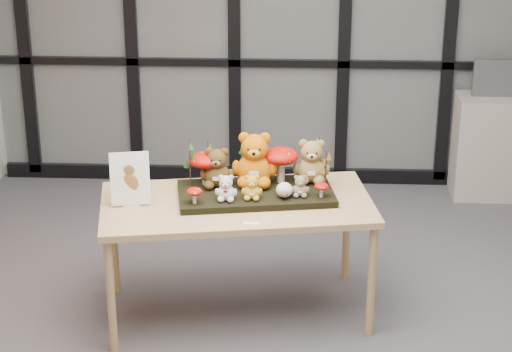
# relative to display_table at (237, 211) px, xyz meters

# --- Properties ---
(floor) EXTENTS (5.00, 5.00, 0.00)m
(floor) POSITION_rel_display_table_xyz_m (0.28, -0.21, -0.71)
(floor) COLOR #55555B
(floor) RESTS_ON ground
(room_shell) EXTENTS (5.00, 5.00, 5.00)m
(room_shell) POSITION_rel_display_table_xyz_m (0.28, -0.21, 0.97)
(room_shell) COLOR #B2AFA8
(room_shell) RESTS_ON floor
(glass_partition) EXTENTS (4.90, 0.06, 2.78)m
(glass_partition) POSITION_rel_display_table_xyz_m (0.28, 2.26, 0.71)
(glass_partition) COLOR #2D383F
(glass_partition) RESTS_ON floor
(display_table) EXTENTS (1.77, 1.09, 0.77)m
(display_table) POSITION_rel_display_table_xyz_m (0.00, 0.00, 0.00)
(display_table) COLOR tan
(display_table) RESTS_ON floor
(diorama_tray) EXTENTS (1.02, 0.62, 0.04)m
(diorama_tray) POSITION_rel_display_table_xyz_m (0.11, 0.08, 0.09)
(diorama_tray) COLOR black
(diorama_tray) RESTS_ON display_table
(bear_pooh_yellow) EXTENTS (0.32, 0.30, 0.37)m
(bear_pooh_yellow) POSITION_rel_display_table_xyz_m (0.10, 0.20, 0.29)
(bear_pooh_yellow) COLOR #CB6506
(bear_pooh_yellow) RESTS_ON diorama_tray
(bear_brown_medium) EXTENTS (0.24, 0.22, 0.28)m
(bear_brown_medium) POSITION_rel_display_table_xyz_m (-0.13, 0.15, 0.25)
(bear_brown_medium) COLOR #4C3416
(bear_brown_medium) RESTS_ON diorama_tray
(bear_tan_back) EXTENTS (0.27, 0.25, 0.31)m
(bear_tan_back) POSITION_rel_display_table_xyz_m (0.46, 0.25, 0.26)
(bear_tan_back) COLOR olive
(bear_tan_back) RESTS_ON diorama_tray
(bear_small_yellow) EXTENTS (0.15, 0.14, 0.17)m
(bear_small_yellow) POSITION_rel_display_table_xyz_m (0.10, -0.04, 0.19)
(bear_small_yellow) COLOR gold
(bear_small_yellow) RESTS_ON diorama_tray
(bear_white_bow) EXTENTS (0.15, 0.14, 0.18)m
(bear_white_bow) POSITION_rel_display_table_xyz_m (-0.06, -0.07, 0.19)
(bear_white_bow) COLOR silver
(bear_white_bow) RESTS_ON diorama_tray
(bear_beige_small) EXTENTS (0.13, 0.12, 0.15)m
(bear_beige_small) POSITION_rel_display_table_xyz_m (0.39, 0.01, 0.18)
(bear_beige_small) COLOR #8E7754
(bear_beige_small) RESTS_ON diorama_tray
(plush_cream_hedgehog) EXTENTS (0.09, 0.08, 0.10)m
(plush_cream_hedgehog) POSITION_rel_display_table_xyz_m (0.29, -0.01, 0.16)
(plush_cream_hedgehog) COLOR silver
(plush_cream_hedgehog) RESTS_ON diorama_tray
(mushroom_back_left) EXTENTS (0.21, 0.21, 0.23)m
(mushroom_back_left) POSITION_rel_display_table_xyz_m (-0.20, 0.17, 0.22)
(mushroom_back_left) COLOR #9B0D05
(mushroom_back_left) RESTS_ON diorama_tray
(mushroom_back_right) EXTENTS (0.22, 0.22, 0.25)m
(mushroom_back_right) POSITION_rel_display_table_xyz_m (0.26, 0.24, 0.23)
(mushroom_back_right) COLOR #9B0D05
(mushroom_back_right) RESTS_ON diorama_tray
(mushroom_front_left) EXTENTS (0.10, 0.10, 0.11)m
(mushroom_front_left) POSITION_rel_display_table_xyz_m (-0.24, -0.13, 0.16)
(mushroom_front_left) COLOR #9B0D05
(mushroom_front_left) RESTS_ON diorama_tray
(mushroom_front_right) EXTENTS (0.09, 0.09, 0.10)m
(mushroom_front_right) POSITION_rel_display_table_xyz_m (0.52, -0.00, 0.16)
(mushroom_front_right) COLOR #9B0D05
(mushroom_front_right) RESTS_ON diorama_tray
(sprig_green_far_left) EXTENTS (0.05, 0.05, 0.30)m
(sprig_green_far_left) POSITION_rel_display_table_xyz_m (-0.30, 0.14, 0.26)
(sprig_green_far_left) COLOR #0E340B
(sprig_green_far_left) RESTS_ON diorama_tray
(sprig_green_mid_left) EXTENTS (0.05, 0.05, 0.27)m
(sprig_green_mid_left) POSITION_rel_display_table_xyz_m (-0.19, 0.21, 0.24)
(sprig_green_mid_left) COLOR #0E340B
(sprig_green_mid_left) RESTS_ON diorama_tray
(sprig_dry_far_right) EXTENTS (0.05, 0.05, 0.30)m
(sprig_dry_far_right) POSITION_rel_display_table_xyz_m (0.50, 0.25, 0.25)
(sprig_dry_far_right) COLOR brown
(sprig_dry_far_right) RESTS_ON diorama_tray
(sprig_dry_mid_right) EXTENTS (0.05, 0.05, 0.25)m
(sprig_dry_mid_right) POSITION_rel_display_table_xyz_m (0.54, 0.13, 0.23)
(sprig_dry_mid_right) COLOR brown
(sprig_dry_mid_right) RESTS_ON diorama_tray
(sprig_green_centre) EXTENTS (0.05, 0.05, 0.22)m
(sprig_green_centre) POSITION_rel_display_table_xyz_m (0.04, 0.26, 0.22)
(sprig_green_centre) COLOR #0E340B
(sprig_green_centre) RESTS_ON diorama_tray
(sign_holder) EXTENTS (0.24, 0.10, 0.33)m
(sign_holder) POSITION_rel_display_table_xyz_m (-0.64, -0.09, 0.22)
(sign_holder) COLOR silver
(sign_holder) RESTS_ON display_table
(label_card) EXTENTS (0.09, 0.03, 0.00)m
(label_card) POSITION_rel_display_table_xyz_m (0.11, -0.32, 0.07)
(label_card) COLOR white
(label_card) RESTS_ON display_table
(cabinet) EXTENTS (0.64, 0.37, 0.85)m
(cabinet) POSITION_rel_display_table_xyz_m (1.97, 2.03, -0.28)
(cabinet) COLOR #A39B91
(cabinet) RESTS_ON floor
(monitor) EXTENTS (0.43, 0.04, 0.30)m
(monitor) POSITION_rel_display_table_xyz_m (1.97, 2.05, 0.30)
(monitor) COLOR #4C4F54
(monitor) RESTS_ON cabinet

